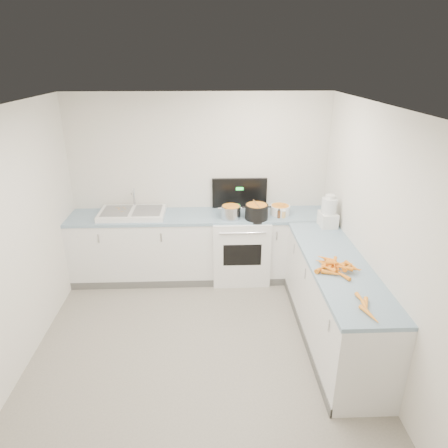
{
  "coord_description": "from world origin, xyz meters",
  "views": [
    {
      "loc": [
        0.13,
        -3.3,
        2.89
      ],
      "look_at": [
        0.3,
        1.1,
        1.05
      ],
      "focal_mm": 32.0,
      "sensor_mm": 36.0,
      "label": 1
    }
  ],
  "objects_px": {
    "extract_bottle": "(279,214)",
    "spice_jar": "(284,214)",
    "sink": "(132,213)",
    "steel_pot": "(231,213)",
    "stove": "(240,246)",
    "mixing_bowl": "(280,210)",
    "black_pot": "(256,212)",
    "food_processor": "(328,213)"
  },
  "relations": [
    {
      "from": "extract_bottle",
      "to": "food_processor",
      "type": "xyz_separation_m",
      "value": [
        0.56,
        -0.3,
        0.13
      ]
    },
    {
      "from": "steel_pot",
      "to": "extract_bottle",
      "type": "xyz_separation_m",
      "value": [
        0.63,
        -0.02,
        -0.02
      ]
    },
    {
      "from": "steel_pot",
      "to": "spice_jar",
      "type": "height_order",
      "value": "steel_pot"
    },
    {
      "from": "steel_pot",
      "to": "black_pot",
      "type": "bearing_deg",
      "value": -5.46
    },
    {
      "from": "extract_bottle",
      "to": "mixing_bowl",
      "type": "bearing_deg",
      "value": 75.1
    },
    {
      "from": "extract_bottle",
      "to": "food_processor",
      "type": "relative_size",
      "value": 0.25
    },
    {
      "from": "stove",
      "to": "mixing_bowl",
      "type": "distance_m",
      "value": 0.74
    },
    {
      "from": "sink",
      "to": "spice_jar",
      "type": "relative_size",
      "value": 9.61
    },
    {
      "from": "extract_bottle",
      "to": "spice_jar",
      "type": "distance_m",
      "value": 0.07
    },
    {
      "from": "stove",
      "to": "mixing_bowl",
      "type": "height_order",
      "value": "stove"
    },
    {
      "from": "steel_pot",
      "to": "extract_bottle",
      "type": "bearing_deg",
      "value": -1.42
    },
    {
      "from": "extract_bottle",
      "to": "food_processor",
      "type": "bearing_deg",
      "value": -27.86
    },
    {
      "from": "extract_bottle",
      "to": "spice_jar",
      "type": "xyz_separation_m",
      "value": [
        0.06,
        0.01,
        -0.01
      ]
    },
    {
      "from": "stove",
      "to": "black_pot",
      "type": "xyz_separation_m",
      "value": [
        0.19,
        -0.16,
        0.55
      ]
    },
    {
      "from": "mixing_bowl",
      "to": "food_processor",
      "type": "relative_size",
      "value": 0.65
    },
    {
      "from": "extract_bottle",
      "to": "sink",
      "type": "bearing_deg",
      "value": 175.37
    },
    {
      "from": "sink",
      "to": "stove",
      "type": "bearing_deg",
      "value": -0.62
    },
    {
      "from": "steel_pot",
      "to": "food_processor",
      "type": "height_order",
      "value": "food_processor"
    },
    {
      "from": "steel_pot",
      "to": "extract_bottle",
      "type": "distance_m",
      "value": 0.63
    },
    {
      "from": "black_pot",
      "to": "stove",
      "type": "bearing_deg",
      "value": 140.46
    },
    {
      "from": "extract_bottle",
      "to": "spice_jar",
      "type": "bearing_deg",
      "value": 8.13
    },
    {
      "from": "food_processor",
      "to": "mixing_bowl",
      "type": "bearing_deg",
      "value": 140.55
    },
    {
      "from": "black_pot",
      "to": "extract_bottle",
      "type": "relative_size",
      "value": 2.96
    },
    {
      "from": "sink",
      "to": "black_pot",
      "type": "bearing_deg",
      "value": -6.02
    },
    {
      "from": "sink",
      "to": "food_processor",
      "type": "xyz_separation_m",
      "value": [
        2.5,
        -0.45,
        0.14
      ]
    },
    {
      "from": "spice_jar",
      "to": "food_processor",
      "type": "relative_size",
      "value": 0.22
    },
    {
      "from": "sink",
      "to": "mixing_bowl",
      "type": "bearing_deg",
      "value": -0.62
    },
    {
      "from": "black_pot",
      "to": "spice_jar",
      "type": "distance_m",
      "value": 0.37
    },
    {
      "from": "sink",
      "to": "extract_bottle",
      "type": "bearing_deg",
      "value": -4.63
    },
    {
      "from": "steel_pot",
      "to": "black_pot",
      "type": "height_order",
      "value": "black_pot"
    },
    {
      "from": "stove",
      "to": "steel_pot",
      "type": "xyz_separation_m",
      "value": [
        -0.14,
        -0.13,
        0.54
      ]
    },
    {
      "from": "sink",
      "to": "extract_bottle",
      "type": "relative_size",
      "value": 8.49
    },
    {
      "from": "steel_pot",
      "to": "extract_bottle",
      "type": "relative_size",
      "value": 2.56
    },
    {
      "from": "black_pot",
      "to": "mixing_bowl",
      "type": "bearing_deg",
      "value": 24.45
    },
    {
      "from": "sink",
      "to": "spice_jar",
      "type": "distance_m",
      "value": 2.01
    },
    {
      "from": "black_pot",
      "to": "spice_jar",
      "type": "xyz_separation_m",
      "value": [
        0.36,
        0.03,
        -0.04
      ]
    },
    {
      "from": "black_pot",
      "to": "food_processor",
      "type": "relative_size",
      "value": 0.73
    },
    {
      "from": "sink",
      "to": "mixing_bowl",
      "type": "relative_size",
      "value": 3.22
    },
    {
      "from": "food_processor",
      "to": "black_pot",
      "type": "bearing_deg",
      "value": 161.91
    },
    {
      "from": "sink",
      "to": "spice_jar",
      "type": "xyz_separation_m",
      "value": [
        2.0,
        -0.15,
        0.01
      ]
    },
    {
      "from": "sink",
      "to": "steel_pot",
      "type": "distance_m",
      "value": 1.32
    },
    {
      "from": "black_pot",
      "to": "mixing_bowl",
      "type": "height_order",
      "value": "black_pot"
    }
  ]
}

